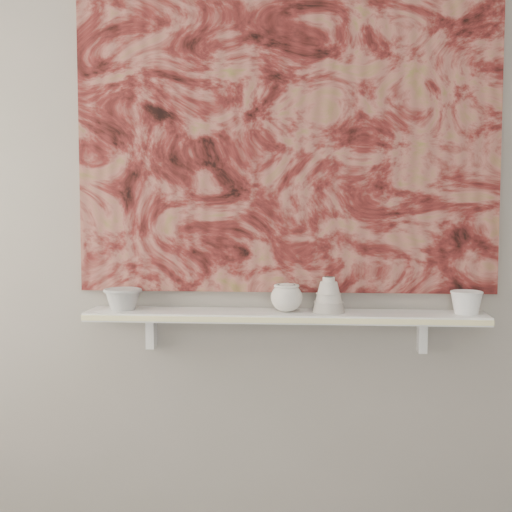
# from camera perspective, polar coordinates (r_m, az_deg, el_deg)

# --- Properties ---
(wall_back) EXTENTS (3.60, 0.00, 3.60)m
(wall_back) POSITION_cam_1_polar(r_m,az_deg,el_deg) (2.58, 2.37, 5.12)
(wall_back) COLOR gray
(wall_back) RESTS_ON floor
(shelf) EXTENTS (1.40, 0.18, 0.03)m
(shelf) POSITION_cam_1_polar(r_m,az_deg,el_deg) (2.52, 2.27, -4.81)
(shelf) COLOR white
(shelf) RESTS_ON wall_back
(shelf_stripe) EXTENTS (1.40, 0.01, 0.02)m
(shelf_stripe) POSITION_cam_1_polar(r_m,az_deg,el_deg) (2.42, 2.19, -5.17)
(shelf_stripe) COLOR #F6EEA4
(shelf_stripe) RESTS_ON shelf
(bracket_left) EXTENTS (0.03, 0.06, 0.12)m
(bracket_left) POSITION_cam_1_polar(r_m,az_deg,el_deg) (2.65, -8.37, -6.01)
(bracket_left) COLOR white
(bracket_left) RESTS_ON wall_back
(bracket_right) EXTENTS (0.03, 0.06, 0.12)m
(bracket_right) POSITION_cam_1_polar(r_m,az_deg,el_deg) (2.62, 13.14, -6.21)
(bracket_right) COLOR white
(bracket_right) RESTS_ON wall_back
(painting) EXTENTS (1.50, 0.02, 1.10)m
(painting) POSITION_cam_1_polar(r_m,az_deg,el_deg) (2.57, 2.38, 9.36)
(painting) COLOR maroon
(painting) RESTS_ON wall_back
(house_motif) EXTENTS (0.09, 0.00, 0.08)m
(house_motif) POSITION_cam_1_polar(r_m,az_deg,el_deg) (2.58, 12.41, 2.39)
(house_motif) COLOR black
(house_motif) RESTS_ON painting
(bowl_grey) EXTENTS (0.14, 0.14, 0.08)m
(bowl_grey) POSITION_cam_1_polar(r_m,az_deg,el_deg) (2.59, -10.60, -3.39)
(bowl_grey) COLOR #9B9B99
(bowl_grey) RESTS_ON shelf
(cup_cream) EXTENTS (0.12, 0.12, 0.10)m
(cup_cream) POSITION_cam_1_polar(r_m,az_deg,el_deg) (2.51, 2.46, -3.33)
(cup_cream) COLOR beige
(cup_cream) RESTS_ON shelf
(bell_vessel) EXTENTS (0.14, 0.14, 0.12)m
(bell_vessel) POSITION_cam_1_polar(r_m,az_deg,el_deg) (2.50, 5.83, -3.09)
(bell_vessel) COLOR beige
(bell_vessel) RESTS_ON shelf
(bowl_white) EXTENTS (0.15, 0.15, 0.08)m
(bowl_white) POSITION_cam_1_polar(r_m,az_deg,el_deg) (2.56, 16.49, -3.57)
(bowl_white) COLOR white
(bowl_white) RESTS_ON shelf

